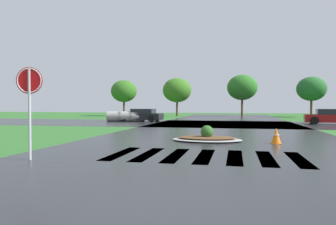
{
  "coord_description": "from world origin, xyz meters",
  "views": [
    {
      "loc": [
        0.91,
        -4.27,
        1.56
      ],
      "look_at": [
        -2.51,
        11.69,
        1.18
      ],
      "focal_mm": 33.73,
      "sensor_mm": 36.0,
      "label": 1
    }
  ],
  "objects_px": {
    "median_island": "(207,138)",
    "drainage_pipe_stack": "(126,116)",
    "car_dark_suv": "(333,117)",
    "car_silver_hatch": "(141,115)",
    "stop_sign": "(29,91)",
    "traffic_cone": "(276,136)"
  },
  "relations": [
    {
      "from": "median_island",
      "to": "drainage_pipe_stack",
      "type": "xyz_separation_m",
      "value": [
        -9.05,
        14.77,
        0.35
      ]
    },
    {
      "from": "stop_sign",
      "to": "median_island",
      "type": "relative_size",
      "value": 0.87
    },
    {
      "from": "car_dark_suv",
      "to": "stop_sign",
      "type": "bearing_deg",
      "value": -117.11
    },
    {
      "from": "car_silver_hatch",
      "to": "traffic_cone",
      "type": "height_order",
      "value": "car_silver_hatch"
    },
    {
      "from": "car_dark_suv",
      "to": "traffic_cone",
      "type": "bearing_deg",
      "value": -105.99
    },
    {
      "from": "car_silver_hatch",
      "to": "traffic_cone",
      "type": "distance_m",
      "value": 18.97
    },
    {
      "from": "median_island",
      "to": "car_silver_hatch",
      "type": "bearing_deg",
      "value": 116.66
    },
    {
      "from": "drainage_pipe_stack",
      "to": "traffic_cone",
      "type": "distance_m",
      "value": 19.33
    },
    {
      "from": "car_dark_suv",
      "to": "drainage_pipe_stack",
      "type": "relative_size",
      "value": 1.24
    },
    {
      "from": "car_dark_suv",
      "to": "drainage_pipe_stack",
      "type": "distance_m",
      "value": 18.06
    },
    {
      "from": "median_island",
      "to": "drainage_pipe_stack",
      "type": "height_order",
      "value": "drainage_pipe_stack"
    },
    {
      "from": "car_dark_suv",
      "to": "drainage_pipe_stack",
      "type": "bearing_deg",
      "value": -174.98
    },
    {
      "from": "drainage_pipe_stack",
      "to": "car_silver_hatch",
      "type": "bearing_deg",
      "value": 21.84
    },
    {
      "from": "stop_sign",
      "to": "car_silver_hatch",
      "type": "xyz_separation_m",
      "value": [
        -3.18,
        21.21,
        -1.38
      ]
    },
    {
      "from": "median_island",
      "to": "drainage_pipe_stack",
      "type": "bearing_deg",
      "value": 121.5
    },
    {
      "from": "car_dark_suv",
      "to": "traffic_cone",
      "type": "relative_size",
      "value": 6.93
    },
    {
      "from": "car_silver_hatch",
      "to": "car_dark_suv",
      "type": "relative_size",
      "value": 0.95
    },
    {
      "from": "median_island",
      "to": "car_dark_suv",
      "type": "height_order",
      "value": "car_dark_suv"
    },
    {
      "from": "stop_sign",
      "to": "car_dark_suv",
      "type": "bearing_deg",
      "value": 45.84
    },
    {
      "from": "median_island",
      "to": "car_dark_suv",
      "type": "distance_m",
      "value": 16.83
    },
    {
      "from": "traffic_cone",
      "to": "drainage_pipe_stack",
      "type": "bearing_deg",
      "value": 127.96
    },
    {
      "from": "car_silver_hatch",
      "to": "drainage_pipe_stack",
      "type": "height_order",
      "value": "car_silver_hatch"
    }
  ]
}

